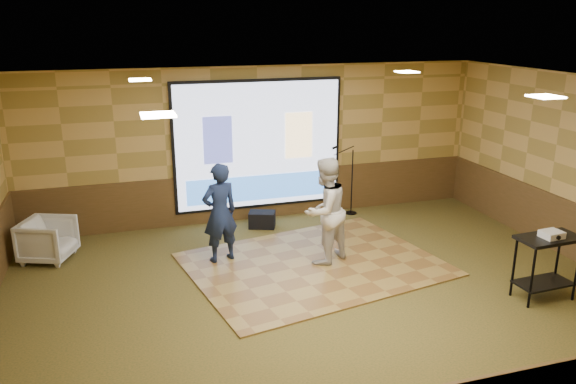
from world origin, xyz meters
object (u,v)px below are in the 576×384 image
object	(u,v)px
projector_screen	(259,146)
projector	(552,234)
player_left	(220,213)
dance_floor	(314,264)
av_table	(547,256)
duffel_bag	(262,219)
banquet_chair	(48,240)
player_right	(325,211)
mic_stand	(349,191)

from	to	relation	value
projector_screen	projector	distance (m)	5.42
projector_screen	player_left	xyz separation A→B (m)	(-1.12, -1.85, -0.63)
projector	dance_floor	bearing A→B (deg)	138.55
av_table	duffel_bag	xyz separation A→B (m)	(-3.12, 3.94, -0.50)
dance_floor	banquet_chair	size ratio (longest dim) A/B	5.03
player_left	player_right	bearing A→B (deg)	146.26
banquet_chair	duffel_bag	size ratio (longest dim) A/B	1.57
banquet_chair	duffel_bag	xyz separation A→B (m)	(3.75, 0.43, -0.20)
player_left	banquet_chair	xyz separation A→B (m)	(-2.71, 0.91, -0.50)
banquet_chair	av_table	bearing A→B (deg)	-95.20
projector_screen	av_table	bearing A→B (deg)	-55.69
av_table	projector	size ratio (longest dim) A/B	3.33
projector	av_table	bearing A→B (deg)	74.19
projector_screen	projector	xyz separation A→B (m)	(3.02, -4.48, -0.49)
player_right	av_table	distance (m)	3.29
banquet_chair	projector_screen	bearing A→B (deg)	-54.45
player_left	duffel_bag	size ratio (longest dim) A/B	3.33
dance_floor	projector	world-z (taller)	projector
projector_screen	banquet_chair	bearing A→B (deg)	-166.29
player_left	mic_stand	world-z (taller)	player_left
dance_floor	projector_screen	bearing A→B (deg)	96.71
player_right	projector	xyz separation A→B (m)	(2.55, -2.09, 0.09)
mic_stand	banquet_chair	size ratio (longest dim) A/B	1.88
player_right	banquet_chair	distance (m)	4.58
player_right	banquet_chair	xyz separation A→B (m)	(-4.31, 1.45, -0.55)
av_table	banquet_chair	distance (m)	7.72
player_right	av_table	size ratio (longest dim) A/B	1.85
mic_stand	duffel_bag	world-z (taller)	mic_stand
player_right	mic_stand	bearing A→B (deg)	-150.50
duffel_bag	projector_screen	bearing A→B (deg)	80.48
projector_screen	banquet_chair	size ratio (longest dim) A/B	4.31
player_left	av_table	world-z (taller)	player_left
player_right	mic_stand	world-z (taller)	player_right
dance_floor	banquet_chair	xyz separation A→B (m)	(-4.12, 1.50, 0.34)
projector_screen	duffel_bag	size ratio (longest dim) A/B	6.75
player_left	mic_stand	xyz separation A→B (m)	(2.93, 1.58, -0.36)
player_right	projector	bearing A→B (deg)	112.26
av_table	projector_screen	bearing A→B (deg)	124.31
player_left	mic_stand	size ratio (longest dim) A/B	1.13
av_table	mic_stand	size ratio (longest dim) A/B	0.65
projector_screen	mic_stand	xyz separation A→B (m)	(1.80, -0.27, -0.98)
dance_floor	projector	distance (m)	3.55
dance_floor	av_table	size ratio (longest dim) A/B	4.12
av_table	banquet_chair	size ratio (longest dim) A/B	1.22
dance_floor	player_right	world-z (taller)	player_right
dance_floor	duffel_bag	bearing A→B (deg)	100.84
av_table	projector	world-z (taller)	projector
av_table	player_right	bearing A→B (deg)	141.13
player_right	player_left	bearing A→B (deg)	-46.77
player_right	banquet_chair	size ratio (longest dim) A/B	2.26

